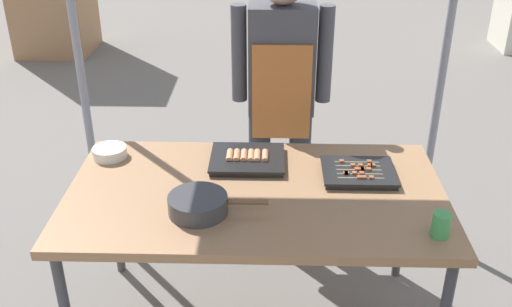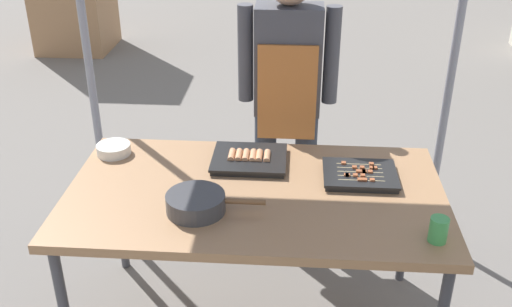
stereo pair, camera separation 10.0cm
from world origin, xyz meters
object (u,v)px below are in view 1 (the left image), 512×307
at_px(tray_grilled_sausages, 247,159).
at_px(stall_table, 256,201).
at_px(tray_meat_skewers, 359,173).
at_px(condiment_bowl, 110,152).
at_px(drink_cup_near_edge, 441,225).
at_px(cooking_wok, 199,204).
at_px(vendor_woman, 281,87).

bearing_deg(tray_grilled_sausages, stall_table, -79.61).
relative_size(tray_meat_skewers, condiment_bowl, 2.02).
bearing_deg(drink_cup_near_edge, tray_grilled_sausages, 143.12).
xyz_separation_m(cooking_wok, vendor_woman, (0.33, 0.94, 0.13)).
distance_m(tray_meat_skewers, drink_cup_near_edge, 0.51).
distance_m(tray_meat_skewers, vendor_woman, 0.73).
bearing_deg(vendor_woman, drink_cup_near_edge, 118.40).
bearing_deg(drink_cup_near_edge, tray_meat_skewers, 118.88).
height_order(tray_grilled_sausages, drink_cup_near_edge, drink_cup_near_edge).
distance_m(condiment_bowl, drink_cup_near_edge, 1.51).
xyz_separation_m(stall_table, tray_meat_skewers, (0.45, 0.13, 0.07)).
bearing_deg(stall_table, tray_grilled_sausages, 100.39).
bearing_deg(stall_table, drink_cup_near_edge, -24.05).
xyz_separation_m(tray_meat_skewers, cooking_wok, (-0.67, -0.31, 0.02)).
distance_m(tray_grilled_sausages, drink_cup_near_edge, 0.93).
height_order(stall_table, cooking_wok, cooking_wok).
distance_m(tray_grilled_sausages, tray_meat_skewers, 0.51).
height_order(tray_grilled_sausages, cooking_wok, cooking_wok).
bearing_deg(tray_grilled_sausages, condiment_bowl, 176.49).
distance_m(tray_meat_skewers, cooking_wok, 0.74).
height_order(cooking_wok, vendor_woman, vendor_woman).
xyz_separation_m(condiment_bowl, drink_cup_near_edge, (1.39, -0.60, 0.02)).
xyz_separation_m(stall_table, tray_grilled_sausages, (-0.04, 0.25, 0.07)).
bearing_deg(cooking_wok, drink_cup_near_edge, -8.39).
xyz_separation_m(cooking_wok, condiment_bowl, (-0.47, 0.46, -0.02)).
bearing_deg(cooking_wok, stall_table, 38.48).
relative_size(cooking_wok, drink_cup_near_edge, 4.03).
bearing_deg(drink_cup_near_edge, vendor_woman, 118.40).
relative_size(condiment_bowl, vendor_woman, 0.10).
bearing_deg(condiment_bowl, drink_cup_near_edge, -23.23).
height_order(tray_meat_skewers, vendor_woman, vendor_woman).
relative_size(stall_table, condiment_bowl, 10.08).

